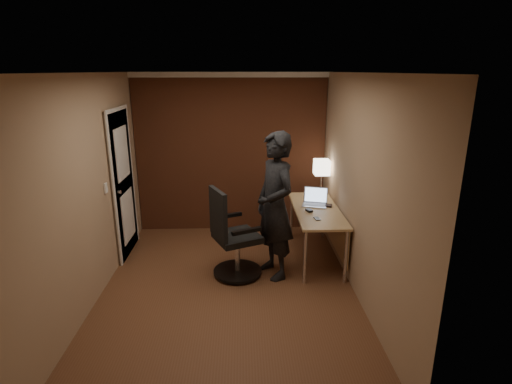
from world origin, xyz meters
TOP-DOWN VIEW (x-y plane):
  - room at (-0.27, 1.54)m, footprint 4.00×4.00m
  - desk at (1.25, 0.80)m, footprint 0.60×1.50m
  - desk_lamp at (1.35, 1.43)m, footprint 0.22×0.22m
  - laptop at (1.19, 0.98)m, footprint 0.39×0.34m
  - mouse at (1.06, 0.69)m, footprint 0.09×0.11m
  - phone at (1.12, 0.41)m, footprint 0.08×0.12m
  - wallet at (1.36, 0.89)m, footprint 0.12×0.13m
  - office_chair at (0.04, 0.33)m, footprint 0.68×0.73m
  - person at (0.58, 0.36)m, footprint 0.68×0.79m

SIDE VIEW (x-z plane):
  - office_chair at x=0.04m, z-range -0.07..1.08m
  - desk at x=1.25m, z-range 0.24..0.97m
  - phone at x=1.12m, z-range 0.73..0.74m
  - wallet at x=1.36m, z-range 0.73..0.75m
  - mouse at x=1.06m, z-range 0.73..0.76m
  - laptop at x=1.19m, z-range 0.68..0.91m
  - person at x=0.58m, z-range 0.00..1.84m
  - desk_lamp at x=1.35m, z-range 0.88..1.41m
  - room at x=-0.27m, z-range -0.63..3.37m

